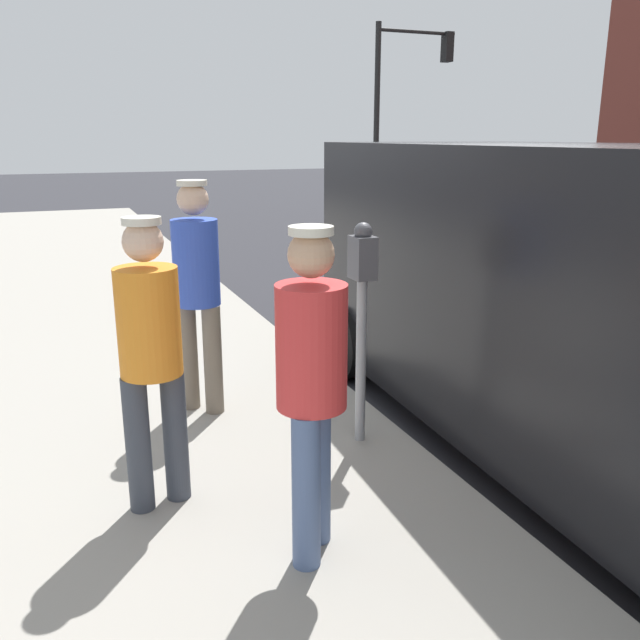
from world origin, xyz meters
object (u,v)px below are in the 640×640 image
object	(u,v)px
pedestrian_in_orange	(150,348)
parked_van	(597,297)
pedestrian_in_blue	(197,282)
pedestrian_in_red	(311,376)
parking_meter_near	(362,296)
traffic_light_corner	(404,88)

from	to	relation	value
pedestrian_in_orange	parked_van	size ratio (longest dim) A/B	0.31
pedestrian_in_blue	parked_van	size ratio (longest dim) A/B	0.33
pedestrian_in_red	parked_van	distance (m)	2.35
parking_meter_near	pedestrian_in_orange	world-z (taller)	pedestrian_in_orange
pedestrian_in_red	traffic_light_corner	world-z (taller)	traffic_light_corner
pedestrian_in_blue	parked_van	world-z (taller)	parked_van
pedestrian_in_blue	traffic_light_corner	bearing A→B (deg)	-124.47
parked_van	pedestrian_in_orange	bearing A→B (deg)	-4.04
parking_meter_near	pedestrian_in_blue	xyz separation A→B (m)	(0.90, -0.94, -0.02)
parking_meter_near	pedestrian_in_orange	size ratio (longest dim) A/B	0.92
parking_meter_near	traffic_light_corner	bearing A→B (deg)	-119.79
parking_meter_near	pedestrian_in_red	xyz separation A→B (m)	(0.78, 1.09, -0.08)
traffic_light_corner	pedestrian_in_red	bearing A→B (deg)	59.73
pedestrian_in_red	traffic_light_corner	bearing A→B (deg)	-120.27
pedestrian_in_red	pedestrian_in_orange	bearing A→B (deg)	-50.13
parking_meter_near	pedestrian_in_blue	world-z (taller)	pedestrian_in_blue
pedestrian_in_blue	pedestrian_in_red	world-z (taller)	pedestrian_in_blue
parked_van	traffic_light_corner	distance (m)	15.59
parked_van	traffic_light_corner	world-z (taller)	traffic_light_corner
parking_meter_near	pedestrian_in_red	world-z (taller)	pedestrian_in_red
pedestrian_in_blue	traffic_light_corner	xyz separation A→B (m)	(-8.66, -12.62, 2.36)
pedestrian_in_red	parked_van	bearing A→B (deg)	-166.23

